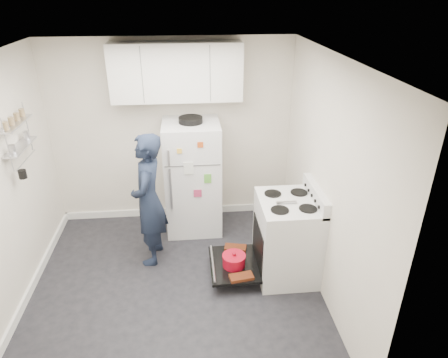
{
  "coord_description": "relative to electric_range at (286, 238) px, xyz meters",
  "views": [
    {
      "loc": [
        0.21,
        -3.53,
        3.08
      ],
      "look_at": [
        0.6,
        0.56,
        1.05
      ],
      "focal_mm": 32.0,
      "sensor_mm": 36.0,
      "label": 1
    }
  ],
  "objects": [
    {
      "name": "room",
      "position": [
        -1.29,
        -0.12,
        0.74
      ],
      "size": [
        3.21,
        3.21,
        2.51
      ],
      "color": "black",
      "rests_on": "ground"
    },
    {
      "name": "electric_range",
      "position": [
        0.0,
        0.0,
        0.0
      ],
      "size": [
        0.66,
        0.76,
        1.1
      ],
      "color": "silver",
      "rests_on": "ground"
    },
    {
      "name": "open_oven_door",
      "position": [
        -0.59,
        -0.01,
        -0.29
      ],
      "size": [
        0.55,
        0.72,
        0.22
      ],
      "color": "black",
      "rests_on": "ground"
    },
    {
      "name": "refrigerator",
      "position": [
        -1.02,
        1.1,
        0.29
      ],
      "size": [
        0.72,
        0.74,
        1.58
      ],
      "color": "silver",
      "rests_on": "ground"
    },
    {
      "name": "upper_cabinets",
      "position": [
        -1.16,
        1.28,
        1.63
      ],
      "size": [
        1.6,
        0.33,
        0.7
      ],
      "primitive_type": "cube",
      "color": "silver",
      "rests_on": "room"
    },
    {
      "name": "wall_shelf_rack",
      "position": [
        -2.78,
        0.34,
        1.21
      ],
      "size": [
        0.14,
        0.6,
        0.61
      ],
      "color": "#B2B2B7",
      "rests_on": "room"
    },
    {
      "name": "person",
      "position": [
        -1.54,
        0.42,
        0.34
      ],
      "size": [
        0.45,
        0.63,
        1.62
      ],
      "primitive_type": "imported",
      "rotation": [
        0.0,
        0.0,
        -1.68
      ],
      "color": "#161E31",
      "rests_on": "ground"
    }
  ]
}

